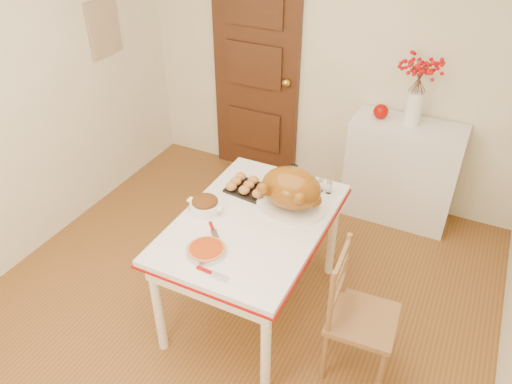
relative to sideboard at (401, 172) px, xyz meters
The scene contains 17 objects.
floor 1.99m from the sideboard, 113.45° to the right, with size 3.50×4.00×0.00m, color brown.
wall_back 1.13m from the sideboard, 164.10° to the left, with size 3.50×0.00×2.50m, color #EFE7CC.
door_back 1.59m from the sideboard, behind, with size 0.85×0.06×2.06m, color #391F10.
photo_board 2.77m from the sideboard, 166.95° to the right, with size 0.03×0.35×0.45m, color tan.
sideboard is the anchor object (origin of this frame).
kitchen_table 1.67m from the sideboard, 112.66° to the right, with size 0.90×1.31×0.79m, color silver, non-canonical shape.
chair_oak 1.70m from the sideboard, 84.62° to the right, with size 0.39×0.39×0.89m, color brown, non-canonical shape.
berry_vase 0.73m from the sideboard, ahead, with size 0.29×0.29×0.56m, color white, non-canonical shape.
apple 0.57m from the sideboard, behind, with size 0.12×0.12×0.12m, color #9B0601.
turkey_platter 1.49m from the sideboard, 109.67° to the right, with size 0.46×0.37×0.29m, color #8D4909, non-canonical shape.
pumpkin_pie 2.11m from the sideboard, 110.97° to the right, with size 0.23×0.23×0.05m, color #A6340A.
stuffing_dish 1.90m from the sideboard, 121.13° to the right, with size 0.25×0.20×0.10m, color #603310, non-canonical shape.
rolls_tray 1.55m from the sideboard, 122.66° to the right, with size 0.28×0.22×0.08m, color #AE6B33, non-canonical shape.
pie_server 2.20m from the sideboard, 106.74° to the right, with size 0.20×0.06×0.01m, color silver, non-canonical shape.
carving_knife 1.97m from the sideboard, 114.04° to the right, with size 0.23×0.05×0.01m, color silver, non-canonical shape.
drinking_glass 1.23m from the sideboard, 120.55° to the right, with size 0.07×0.07×0.12m, color white.
shaker_pair 1.17m from the sideboard, 108.09° to the right, with size 0.10×0.04×0.09m, color white, non-canonical shape.
Camera 1 is at (1.24, -1.97, 2.70)m, focal length 34.77 mm.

